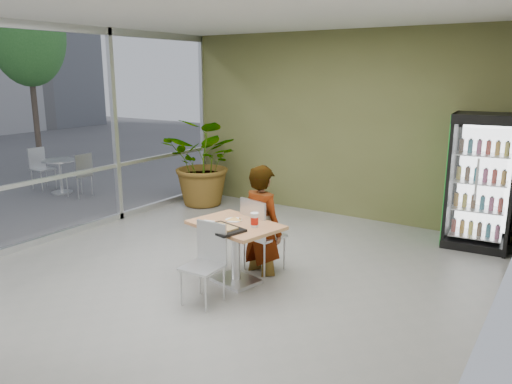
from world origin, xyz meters
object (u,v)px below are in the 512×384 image
(dining_table, at_px, (236,240))
(beverage_fridge, at_px, (480,182))
(soda_cup, at_px, (254,220))
(potted_plant, at_px, (206,162))
(chair_far, at_px, (259,229))
(seated_woman, at_px, (262,230))
(chair_near, at_px, (207,256))
(cafeteria_tray, at_px, (222,229))

(dining_table, xyz_separation_m, beverage_fridge, (2.19, 2.98, 0.44))
(soda_cup, height_order, potted_plant, potted_plant)
(chair_far, bearing_deg, potted_plant, -27.71)
(seated_woman, height_order, beverage_fridge, beverage_fridge)
(chair_far, distance_m, beverage_fridge, 3.36)
(dining_table, relative_size, chair_far, 1.22)
(soda_cup, bearing_deg, chair_near, -112.78)
(beverage_fridge, bearing_deg, dining_table, -131.14)
(dining_table, height_order, seated_woman, seated_woman)
(chair_far, height_order, soda_cup, chair_far)
(chair_far, xyz_separation_m, seated_woman, (0.02, 0.05, -0.02))
(cafeteria_tray, xyz_separation_m, beverage_fridge, (2.17, 3.29, 0.21))
(soda_cup, bearing_deg, dining_table, -177.91)
(cafeteria_tray, height_order, potted_plant, potted_plant)
(seated_woman, xyz_separation_m, soda_cup, (0.19, -0.47, 0.28))
(soda_cup, bearing_deg, potted_plant, 137.08)
(cafeteria_tray, relative_size, potted_plant, 0.28)
(cafeteria_tray, bearing_deg, dining_table, 95.03)
(chair_near, bearing_deg, chair_far, 86.19)
(seated_woman, bearing_deg, chair_near, 99.45)
(dining_table, height_order, chair_near, chair_near)
(chair_far, distance_m, seated_woman, 0.06)
(beverage_fridge, bearing_deg, chair_far, -134.77)
(chair_near, bearing_deg, dining_table, 90.06)
(soda_cup, bearing_deg, chair_far, 116.73)
(chair_far, xyz_separation_m, cafeteria_tray, (-0.03, -0.73, 0.20))
(chair_near, xyz_separation_m, cafeteria_tray, (0.01, 0.27, 0.24))
(potted_plant, bearing_deg, beverage_fridge, 3.81)
(beverage_fridge, bearing_deg, cafeteria_tray, -128.22)
(dining_table, xyz_separation_m, potted_plant, (-2.59, 2.67, 0.30))
(cafeteria_tray, bearing_deg, seated_woman, 86.43)
(dining_table, bearing_deg, chair_near, -88.08)
(soda_cup, relative_size, potted_plant, 0.10)
(chair_near, height_order, cafeteria_tray, chair_near)
(dining_table, bearing_deg, cafeteria_tray, -84.97)
(dining_table, distance_m, chair_near, 0.57)
(dining_table, xyz_separation_m, cafeteria_tray, (0.03, -0.30, 0.23))
(dining_table, height_order, beverage_fridge, beverage_fridge)
(cafeteria_tray, bearing_deg, chair_far, 87.91)
(seated_woman, height_order, cafeteria_tray, seated_woman)
(chair_far, distance_m, soda_cup, 0.54)
(seated_woman, relative_size, beverage_fridge, 0.87)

